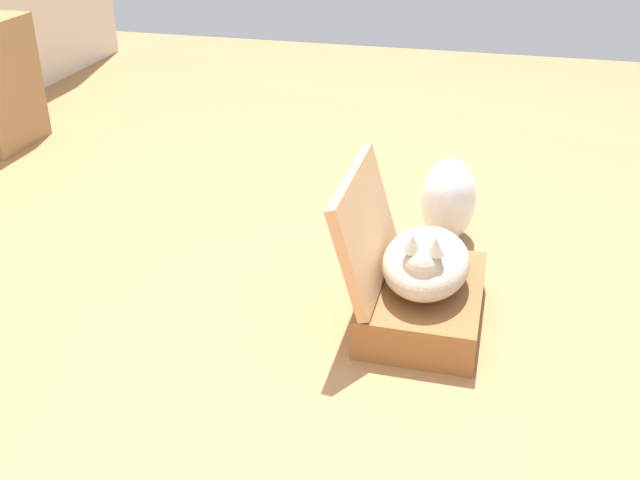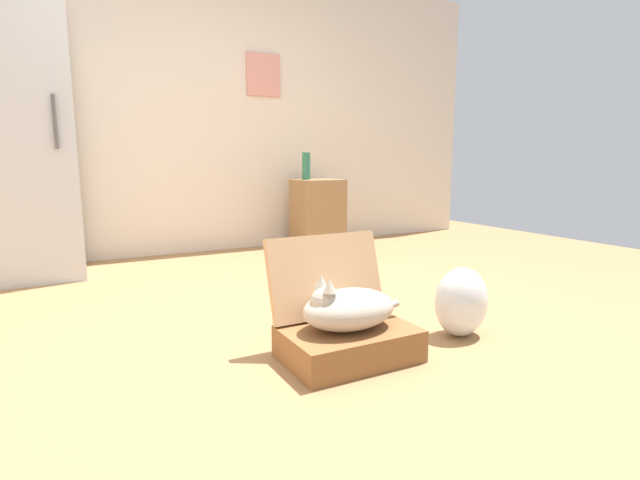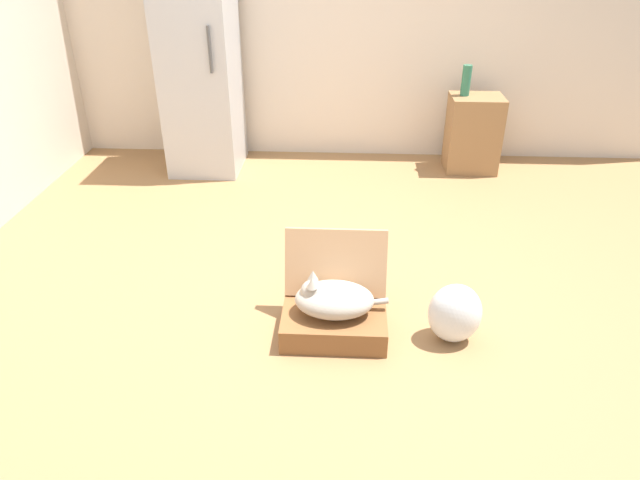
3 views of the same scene
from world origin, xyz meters
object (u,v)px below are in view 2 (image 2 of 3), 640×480
Objects in this scene: cat at (347,308)px; refrigerator at (28,138)px; vase_tall at (306,166)px; side_table at (318,214)px; plastic_bag_white at (461,302)px; suitcase_base at (349,344)px.

cat is 0.25× the size of refrigerator.
side_table is at bearing -11.24° from vase_tall.
plastic_bag_white is 2.48m from side_table.
refrigerator is (-1.20, 2.35, 0.92)m from suitcase_base.
cat reaches higher than suitcase_base.
side_table is (2.33, 0.05, -0.66)m from refrigerator.
suitcase_base is at bearing -62.99° from refrigerator.
vase_tall reaches higher than cat.
refrigerator is at bearing -178.77° from side_table.
side_table is 2.61× the size of vase_tall.
side_table reaches higher than plastic_bag_white.
cat is at bearing 177.97° from suitcase_base.
vase_tall is at bearing 168.76° from side_table.
plastic_bag_white reaches higher than suitcase_base.
refrigerator reaches higher than suitcase_base.
cat is 2.69m from vase_tall.
cat is at bearing 178.70° from plastic_bag_white.
vase_tall reaches higher than side_table.
plastic_bag_white is 1.34× the size of vase_tall.
refrigerator is at bearing 117.01° from suitcase_base.
refrigerator reaches higher than plastic_bag_white.
suitcase_base is 2.80m from refrigerator.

